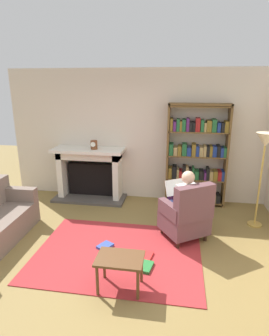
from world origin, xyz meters
name	(u,v)px	position (x,y,z in m)	size (l,w,h in m)	color
ground	(113,266)	(0.00, 0.00, 0.00)	(14.00, 14.00, 0.00)	olive
back_wall	(140,136)	(0.00, 2.55, 1.35)	(5.60, 0.10, 2.70)	beige
area_rug	(118,253)	(0.00, 0.30, 0.01)	(2.40, 1.80, 0.01)	#A42A2D
fireplace	(90,172)	(-1.04, 2.30, 0.59)	(1.52, 0.64, 1.11)	#4C4742
mantel_clock	(94,145)	(-0.90, 2.20, 1.20)	(0.14, 0.14, 0.18)	brown
bookshelf	(196,157)	(1.17, 2.33, 1.00)	(1.19, 0.32, 2.04)	brown
armchair_reading	(187,215)	(0.98, 0.86, 0.42)	(0.88, 0.87, 0.97)	#331E14
seated_reader	(183,201)	(0.92, 0.96, 0.62)	(0.55, 0.59, 1.14)	silver
side_table	(120,262)	(0.19, -0.42, 0.37)	(0.56, 0.39, 0.43)	brown
scattered_books	(128,257)	(0.17, 0.19, 0.03)	(0.90, 0.68, 0.04)	#334CA5
floor_lamp	(265,148)	(2.19, 1.53, 1.39)	(0.32, 0.32, 1.64)	#B7933F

